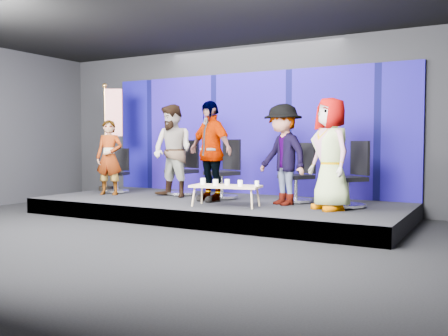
{
  "coord_description": "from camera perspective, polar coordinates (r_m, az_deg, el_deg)",
  "views": [
    {
      "loc": [
        4.72,
        -5.72,
        1.42
      ],
      "look_at": [
        0.21,
        2.4,
        0.93
      ],
      "focal_mm": 40.0,
      "sensor_mm": 36.0,
      "label": 1
    }
  ],
  "objects": [
    {
      "name": "room_walls",
      "position": [
        7.49,
        -10.57,
        10.73
      ],
      "size": [
        10.02,
        8.02,
        3.51
      ],
      "color": "black",
      "rests_on": "ground"
    },
    {
      "name": "mug_e",
      "position": [
        8.52,
        3.79,
        -1.75
      ],
      "size": [
        0.07,
        0.07,
        0.09
      ],
      "primitive_type": "cylinder",
      "color": "white",
      "rests_on": "coffee_table"
    },
    {
      "name": "chair_b",
      "position": [
        10.57,
        -4.65,
        -1.0
      ],
      "size": [
        0.74,
        0.74,
        1.16
      ],
      "rotation": [
        0.0,
        0.0,
        -0.15
      ],
      "color": "silver",
      "rests_on": "riser"
    },
    {
      "name": "panelist_c",
      "position": [
        9.37,
        -1.61,
        1.95
      ],
      "size": [
        1.2,
        0.8,
        1.89
      ],
      "primitive_type": "imported",
      "rotation": [
        0.0,
        0.0,
        -0.33
      ],
      "color": "black",
      "rests_on": "riser"
    },
    {
      "name": "mug_c",
      "position": [
        8.65,
        0.36,
        -1.62
      ],
      "size": [
        0.09,
        0.09,
        0.1
      ],
      "primitive_type": "cylinder",
      "color": "white",
      "rests_on": "coffee_table"
    },
    {
      "name": "coffee_table",
      "position": [
        8.61,
        0.2,
        -2.18
      ],
      "size": [
        1.26,
        0.7,
        0.37
      ],
      "rotation": [
        0.0,
        0.0,
        0.16
      ],
      "color": "#A2845E",
      "rests_on": "riser"
    },
    {
      "name": "chair_c",
      "position": [
        9.83,
        0.01,
        -1.28
      ],
      "size": [
        0.84,
        0.84,
        1.17
      ],
      "rotation": [
        0.0,
        0.0,
        -0.33
      ],
      "color": "silver",
      "rests_on": "riser"
    },
    {
      "name": "mug_d",
      "position": [
        8.44,
        1.87,
        -1.74
      ],
      "size": [
        0.09,
        0.09,
        0.1
      ],
      "primitive_type": "cylinder",
      "color": "white",
      "rests_on": "coffee_table"
    },
    {
      "name": "mug_a",
      "position": [
        8.82,
        -2.43,
        -1.51
      ],
      "size": [
        0.09,
        0.09,
        0.11
      ],
      "primitive_type": "cylinder",
      "color": "white",
      "rests_on": "coffee_table"
    },
    {
      "name": "mug_b",
      "position": [
        8.57,
        -0.97,
        -1.66
      ],
      "size": [
        0.09,
        0.09,
        0.11
      ],
      "primitive_type": "cylinder",
      "color": "white",
      "rests_on": "coffee_table"
    },
    {
      "name": "chair_a",
      "position": [
        11.27,
        -12.06,
        -1.12
      ],
      "size": [
        0.69,
        0.69,
        0.98
      ],
      "rotation": [
        0.0,
        0.0,
        0.31
      ],
      "color": "silver",
      "rests_on": "riser"
    },
    {
      "name": "flag_stand",
      "position": [
        11.66,
        -12.84,
        3.81
      ],
      "size": [
        0.54,
        0.36,
        2.45
      ],
      "rotation": [
        0.0,
        0.0,
        0.5
      ],
      "color": "black",
      "rests_on": "riser"
    },
    {
      "name": "chair_d",
      "position": [
        9.32,
        8.51,
        -1.67
      ],
      "size": [
        0.84,
        0.84,
        1.1
      ],
      "rotation": [
        0.0,
        0.0,
        -0.51
      ],
      "color": "silver",
      "rests_on": "riser"
    },
    {
      "name": "panelist_e",
      "position": [
        8.34,
        12.08,
        1.58
      ],
      "size": [
        1.07,
        1.02,
        1.84
      ],
      "primitive_type": "imported",
      "rotation": [
        0.0,
        0.0,
        -0.68
      ],
      "color": "black",
      "rests_on": "riser"
    },
    {
      "name": "chair_e",
      "position": [
        8.76,
        14.22,
        -1.96
      ],
      "size": [
        0.9,
        0.9,
        1.13
      ],
      "rotation": [
        0.0,
        0.0,
        -0.68
      ],
      "color": "silver",
      "rests_on": "riser"
    },
    {
      "name": "backdrop",
      "position": [
        10.76,
        3.03,
        3.97
      ],
      "size": [
        7.0,
        0.08,
        2.6
      ],
      "primitive_type": "cube",
      "color": "#080759",
      "rests_on": "riser"
    },
    {
      "name": "riser",
      "position": [
        9.56,
        -0.82,
        -4.61
      ],
      "size": [
        7.0,
        3.0,
        0.3
      ],
      "primitive_type": "cube",
      "color": "black",
      "rests_on": "ground"
    },
    {
      "name": "panelist_b",
      "position": [
        10.09,
        -5.88,
        1.96
      ],
      "size": [
        1.01,
        0.84,
        1.87
      ],
      "primitive_type": "imported",
      "rotation": [
        0.0,
        0.0,
        -0.15
      ],
      "color": "black",
      "rests_on": "riser"
    },
    {
      "name": "panelist_a",
      "position": [
        10.78,
        -12.98,
        1.19
      ],
      "size": [
        0.66,
        0.53,
        1.58
      ],
      "primitive_type": "imported",
      "rotation": [
        0.0,
        0.0,
        0.31
      ],
      "color": "black",
      "rests_on": "riser"
    },
    {
      "name": "ground",
      "position": [
        7.55,
        -10.4,
        -7.86
      ],
      "size": [
        10.0,
        10.0,
        0.0
      ],
      "primitive_type": "plane",
      "color": "black",
      "rests_on": "ground"
    },
    {
      "name": "panelist_d",
      "position": [
        8.88,
        6.73,
        1.53
      ],
      "size": [
        1.33,
        1.14,
        1.78
      ],
      "primitive_type": "imported",
      "rotation": [
        0.0,
        0.0,
        -0.51
      ],
      "color": "black",
      "rests_on": "riser"
    }
  ]
}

